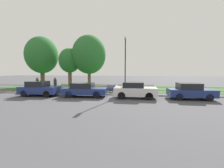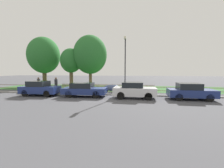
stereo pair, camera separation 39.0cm
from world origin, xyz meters
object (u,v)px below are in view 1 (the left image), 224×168
at_px(tree_nearest_kerb, 42,55).
at_px(pedestrian_by_lamp, 37,84).
at_px(parked_car_red_compact, 190,91).
at_px(street_lamp, 125,59).
at_px(parked_car_silver_hatchback, 39,88).
at_px(tree_behind_motorcycle, 70,61).
at_px(pedestrian_near_fence, 55,84).
at_px(covered_motorcycle, 112,88).
at_px(tree_mid_park, 89,55).
at_px(parked_car_navy_estate, 135,90).
at_px(parked_car_black_saloon, 84,89).

height_order(tree_nearest_kerb, pedestrian_by_lamp, tree_nearest_kerb).
bearing_deg(parked_car_red_compact, street_lamp, 165.67).
bearing_deg(parked_car_silver_hatchback, tree_nearest_kerb, 118.98).
relative_size(tree_behind_motorcycle, pedestrian_near_fence, 3.43).
relative_size(covered_motorcycle, pedestrian_near_fence, 1.14).
bearing_deg(tree_mid_park, parked_car_navy_estate, -51.80).
height_order(tree_nearest_kerb, tree_behind_motorcycle, tree_nearest_kerb).
height_order(pedestrian_by_lamp, street_lamp, street_lamp).
relative_size(pedestrian_by_lamp, street_lamp, 0.30).
height_order(parked_car_black_saloon, parked_car_navy_estate, parked_car_navy_estate).
xyz_separation_m(parked_car_navy_estate, pedestrian_by_lamp, (-11.55, 2.69, 0.22)).
relative_size(pedestrian_near_fence, street_lamp, 0.30).
bearing_deg(street_lamp, pedestrian_by_lamp, 174.78).
height_order(parked_car_red_compact, tree_behind_motorcycle, tree_behind_motorcycle).
relative_size(parked_car_red_compact, covered_motorcycle, 1.93).
xyz_separation_m(tree_nearest_kerb, pedestrian_near_fence, (5.46, -6.14, -4.05)).
bearing_deg(tree_behind_motorcycle, parked_car_silver_hatchback, -88.06).
bearing_deg(pedestrian_near_fence, tree_nearest_kerb, 50.54).
bearing_deg(tree_nearest_kerb, parked_car_black_saloon, -41.49).
height_order(covered_motorcycle, tree_mid_park, tree_mid_park).
xyz_separation_m(parked_car_silver_hatchback, pedestrian_by_lamp, (-2.02, 2.69, 0.23)).
xyz_separation_m(parked_car_silver_hatchback, street_lamp, (8.55, 1.73, 2.94)).
height_order(tree_mid_park, street_lamp, tree_mid_park).
distance_m(parked_car_red_compact, tree_behind_motorcycle, 17.14).
relative_size(tree_behind_motorcycle, street_lamp, 1.01).
distance_m(tree_mid_park, street_lamp, 9.19).
bearing_deg(tree_nearest_kerb, parked_car_navy_estate, -31.11).
height_order(parked_car_navy_estate, parked_car_red_compact, parked_car_navy_estate).
height_order(tree_nearest_kerb, tree_mid_park, tree_nearest_kerb).
bearing_deg(pedestrian_by_lamp, pedestrian_near_fence, -45.14).
xyz_separation_m(parked_car_navy_estate, tree_nearest_kerb, (-14.78, 8.92, 4.27)).
relative_size(parked_car_red_compact, tree_nearest_kerb, 0.48).
bearing_deg(tree_nearest_kerb, parked_car_red_compact, -24.08).
distance_m(covered_motorcycle, pedestrian_by_lamp, 9.06).
distance_m(parked_car_black_saloon, parked_car_navy_estate, 4.88).
bearing_deg(covered_motorcycle, parked_car_navy_estate, -53.15).
bearing_deg(street_lamp, covered_motorcycle, 138.91).
bearing_deg(parked_car_black_saloon, tree_mid_park, 100.97).
xyz_separation_m(parked_car_black_saloon, tree_behind_motorcycle, (-4.94, 8.12, 3.35)).
relative_size(parked_car_black_saloon, tree_mid_park, 0.54).
bearing_deg(parked_car_red_compact, pedestrian_near_fence, 170.35).
distance_m(tree_nearest_kerb, street_lamp, 15.62).
bearing_deg(parked_car_navy_estate, covered_motorcycle, 130.58).
xyz_separation_m(parked_car_silver_hatchback, tree_nearest_kerb, (-5.25, 8.91, 4.28)).
bearing_deg(pedestrian_by_lamp, street_lamp, -52.58).
xyz_separation_m(parked_car_black_saloon, parked_car_red_compact, (9.77, -0.03, 0.03)).
xyz_separation_m(tree_nearest_kerb, pedestrian_by_lamp, (3.23, -6.22, -4.05)).
bearing_deg(parked_car_black_saloon, pedestrian_by_lamp, 157.24).
relative_size(parked_car_silver_hatchback, covered_motorcycle, 1.89).
xyz_separation_m(parked_car_black_saloon, covered_motorcycle, (2.37, 2.89, -0.13)).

